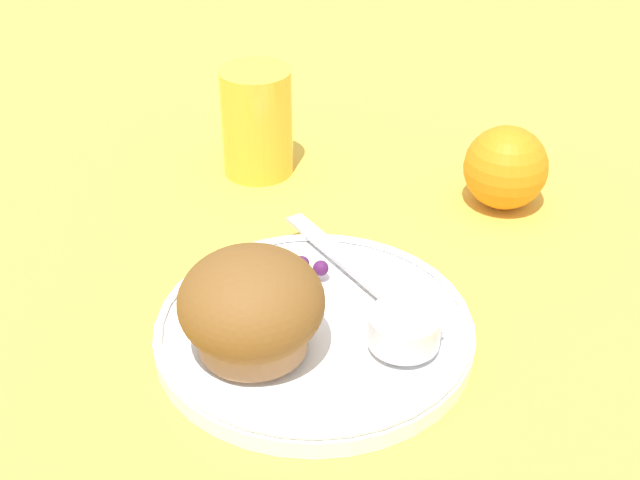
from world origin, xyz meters
TOP-DOWN VIEW (x-y plane):
  - ground_plane at (0.00, 0.00)m, footprint 3.00×3.00m
  - plate at (0.02, -0.00)m, footprint 0.24×0.24m
  - muffin at (-0.01, -0.04)m, footprint 0.10×0.10m
  - cream_ramekin at (0.09, 0.00)m, footprint 0.05×0.05m
  - berry_pair at (-0.01, 0.05)m, footprint 0.02×0.01m
  - butter_knife at (0.03, 0.07)m, footprint 0.17×0.12m
  - orange_fruit at (0.10, 0.25)m, footprint 0.08×0.08m
  - juice_glass at (-0.14, 0.22)m, footprint 0.07×0.07m

SIDE VIEW (x-z plane):
  - ground_plane at x=0.00m, z-range 0.00..0.00m
  - plate at x=0.02m, z-range 0.00..0.02m
  - butter_knife at x=0.03m, z-range 0.02..0.02m
  - berry_pair at x=-0.01m, z-range 0.02..0.03m
  - cream_ramekin at x=0.09m, z-range 0.02..0.05m
  - orange_fruit at x=0.10m, z-range 0.00..0.08m
  - juice_glass at x=-0.14m, z-range 0.00..0.11m
  - muffin at x=-0.01m, z-range 0.02..0.09m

